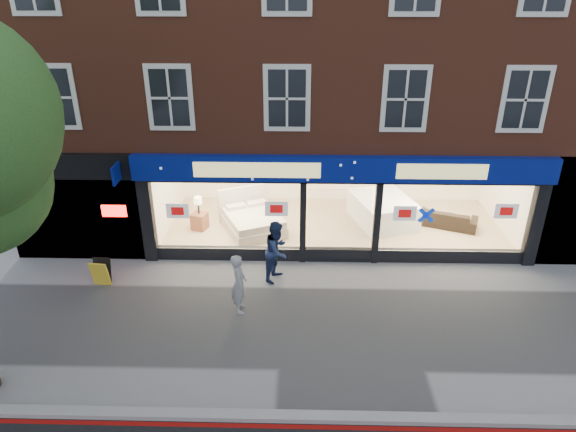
{
  "coord_description": "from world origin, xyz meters",
  "views": [
    {
      "loc": [
        -1.16,
        -10.06,
        7.72
      ],
      "look_at": [
        -1.46,
        2.5,
        1.71
      ],
      "focal_mm": 32.0,
      "sensor_mm": 36.0,
      "label": 1
    }
  ],
  "objects_px": {
    "sofa": "(447,218)",
    "mattress_stack": "(383,210)",
    "pedestrian_blue": "(277,251)",
    "display_bed": "(252,220)",
    "a_board": "(101,273)",
    "pedestrian_grey": "(239,283)"
  },
  "relations": [
    {
      "from": "mattress_stack",
      "to": "pedestrian_blue",
      "type": "xyz_separation_m",
      "value": [
        -3.37,
        -3.44,
        0.34
      ]
    },
    {
      "from": "display_bed",
      "to": "mattress_stack",
      "type": "relative_size",
      "value": 1.0
    },
    {
      "from": "mattress_stack",
      "to": "pedestrian_blue",
      "type": "bearing_deg",
      "value": -134.43
    },
    {
      "from": "mattress_stack",
      "to": "sofa",
      "type": "distance_m",
      "value": 2.1
    },
    {
      "from": "pedestrian_grey",
      "to": "a_board",
      "type": "bearing_deg",
      "value": 67.15
    },
    {
      "from": "sofa",
      "to": "pedestrian_grey",
      "type": "relative_size",
      "value": 1.23
    },
    {
      "from": "pedestrian_grey",
      "to": "sofa",
      "type": "bearing_deg",
      "value": -60.8
    },
    {
      "from": "mattress_stack",
      "to": "pedestrian_blue",
      "type": "distance_m",
      "value": 4.83
    },
    {
      "from": "mattress_stack",
      "to": "display_bed",
      "type": "bearing_deg",
      "value": -171.46
    },
    {
      "from": "display_bed",
      "to": "pedestrian_blue",
      "type": "height_order",
      "value": "pedestrian_blue"
    },
    {
      "from": "sofa",
      "to": "pedestrian_grey",
      "type": "xyz_separation_m",
      "value": [
        -6.32,
        -4.7,
        0.4
      ]
    },
    {
      "from": "display_bed",
      "to": "a_board",
      "type": "bearing_deg",
      "value": -163.89
    },
    {
      "from": "sofa",
      "to": "mattress_stack",
      "type": "bearing_deg",
      "value": 15.03
    },
    {
      "from": "display_bed",
      "to": "pedestrian_blue",
      "type": "distance_m",
      "value": 2.98
    },
    {
      "from": "a_board",
      "to": "pedestrian_grey",
      "type": "xyz_separation_m",
      "value": [
        3.87,
        -1.06,
        0.4
      ]
    },
    {
      "from": "display_bed",
      "to": "pedestrian_blue",
      "type": "relative_size",
      "value": 1.48
    },
    {
      "from": "a_board",
      "to": "pedestrian_grey",
      "type": "height_order",
      "value": "pedestrian_grey"
    },
    {
      "from": "sofa",
      "to": "pedestrian_blue",
      "type": "xyz_separation_m",
      "value": [
        -5.45,
        -3.19,
        0.48
      ]
    },
    {
      "from": "pedestrian_blue",
      "to": "mattress_stack",
      "type": "bearing_deg",
      "value": -21.21
    },
    {
      "from": "sofa",
      "to": "pedestrian_blue",
      "type": "height_order",
      "value": "pedestrian_blue"
    },
    {
      "from": "mattress_stack",
      "to": "pedestrian_grey",
      "type": "relative_size",
      "value": 1.63
    },
    {
      "from": "sofa",
      "to": "pedestrian_blue",
      "type": "bearing_deg",
      "value": 52.39
    }
  ]
}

